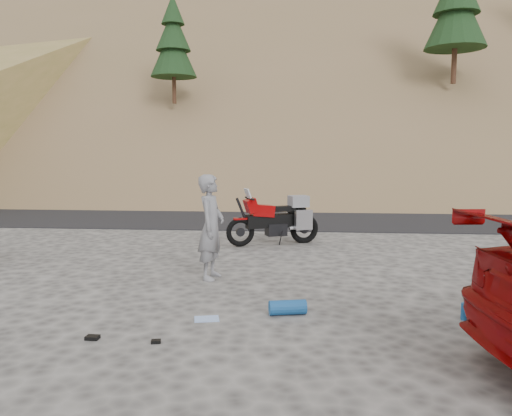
# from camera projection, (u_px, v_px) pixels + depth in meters

# --- Properties ---
(ground) EXTENTS (140.00, 140.00, 0.00)m
(ground) POSITION_uv_depth(u_px,v_px,m) (207.00, 286.00, 7.88)
(ground) COLOR #474441
(ground) RESTS_ON ground
(road) EXTENTS (120.00, 7.00, 0.05)m
(road) POSITION_uv_depth(u_px,v_px,m) (256.00, 215.00, 16.79)
(road) COLOR black
(road) RESTS_ON ground
(hillside) EXTENTS (120.00, 73.00, 46.72)m
(hillside) POSITION_uv_depth(u_px,v_px,m) (285.00, 56.00, 47.10)
(hillside) COLOR brown
(hillside) RESTS_ON ground
(motorcycle) EXTENTS (2.10, 1.13, 1.33)m
(motorcycle) POSITION_uv_depth(u_px,v_px,m) (278.00, 220.00, 11.37)
(motorcycle) COLOR black
(motorcycle) RESTS_ON ground
(man) EXTENTS (0.51, 0.69, 1.74)m
(man) POSITION_uv_depth(u_px,v_px,m) (212.00, 278.00, 8.36)
(man) COLOR gray
(man) RESTS_ON ground
(gear_blue_mat) EXTENTS (0.51, 0.29, 0.19)m
(gear_blue_mat) POSITION_uv_depth(u_px,v_px,m) (288.00, 307.00, 6.49)
(gear_blue_mat) COLOR navy
(gear_blue_mat) RESTS_ON ground
(gear_bottle) EXTENTS (0.10, 0.10, 0.22)m
(gear_bottle) POSITION_uv_depth(u_px,v_px,m) (464.00, 311.00, 6.29)
(gear_bottle) COLOR navy
(gear_bottle) RESTS_ON ground
(gear_glove_a) EXTENTS (0.15, 0.11, 0.04)m
(gear_glove_a) POSITION_uv_depth(u_px,v_px,m) (92.00, 338.00, 5.64)
(gear_glove_a) COLOR black
(gear_glove_a) RESTS_ON ground
(gear_glove_b) EXTENTS (0.12, 0.10, 0.03)m
(gear_glove_b) POSITION_uv_depth(u_px,v_px,m) (156.00, 341.00, 5.54)
(gear_glove_b) COLOR black
(gear_glove_b) RESTS_ON ground
(gear_blue_cloth) EXTENTS (0.35, 0.29, 0.01)m
(gear_blue_cloth) POSITION_uv_depth(u_px,v_px,m) (207.00, 319.00, 6.32)
(gear_blue_cloth) COLOR #92AEE1
(gear_blue_cloth) RESTS_ON ground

